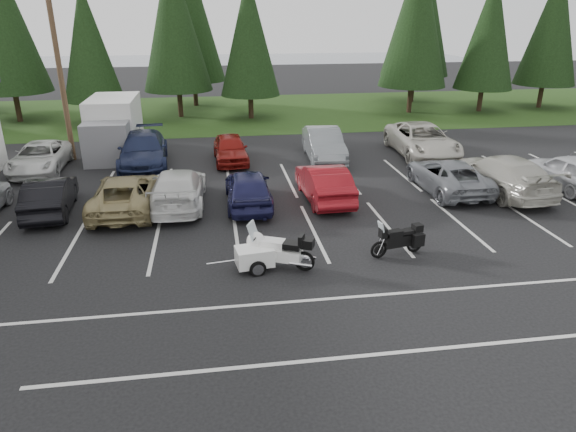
# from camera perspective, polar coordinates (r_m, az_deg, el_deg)

# --- Properties ---
(ground) EXTENTS (120.00, 120.00, 0.00)m
(ground) POSITION_cam_1_polar(r_m,az_deg,el_deg) (16.98, 1.86, -3.17)
(ground) COLOR black
(ground) RESTS_ON ground
(grass_strip) EXTENTS (80.00, 16.00, 0.01)m
(grass_strip) POSITION_cam_1_polar(r_m,az_deg,el_deg) (39.88, -4.39, 11.45)
(grass_strip) COLOR #213C13
(grass_strip) RESTS_ON ground
(lake_water) EXTENTS (70.00, 50.00, 0.02)m
(lake_water) POSITION_cam_1_polar(r_m,az_deg,el_deg) (70.82, -3.04, 16.04)
(lake_water) COLOR slate
(lake_water) RESTS_ON ground
(utility_pole) EXTENTS (1.60, 0.26, 9.00)m
(utility_pole) POSITION_cam_1_polar(r_m,az_deg,el_deg) (28.17, -24.10, 15.01)
(utility_pole) COLOR #473321
(utility_pole) RESTS_ON ground
(box_truck) EXTENTS (2.40, 5.60, 2.90)m
(box_truck) POSITION_cam_1_polar(r_m,az_deg,el_deg) (28.69, -18.97, 9.18)
(box_truck) COLOR silver
(box_truck) RESTS_ON ground
(stall_markings) EXTENTS (32.00, 16.00, 0.01)m
(stall_markings) POSITION_cam_1_polar(r_m,az_deg,el_deg) (18.78, 0.78, -0.60)
(stall_markings) COLOR silver
(stall_markings) RESTS_ON ground
(conifer_2) EXTENTS (5.10, 5.10, 11.89)m
(conifer_2) POSITION_cam_1_polar(r_m,az_deg,el_deg) (40.15, -29.40, 18.95)
(conifer_2) COLOR #332316
(conifer_2) RESTS_ON ground
(conifer_3) EXTENTS (3.87, 3.87, 9.02)m
(conifer_3) POSITION_cam_1_polar(r_m,az_deg,el_deg) (37.37, -21.39, 17.54)
(conifer_3) COLOR #332316
(conifer_3) RESTS_ON ground
(conifer_4) EXTENTS (4.80, 4.80, 11.17)m
(conifer_4) POSITION_cam_1_polar(r_m,az_deg,el_deg) (38.09, -12.58, 20.42)
(conifer_4) COLOR #332316
(conifer_4) RESTS_ON ground
(conifer_5) EXTENTS (4.14, 4.14, 9.63)m
(conifer_5) POSITION_cam_1_polar(r_m,az_deg,el_deg) (36.86, -4.35, 19.41)
(conifer_5) COLOR #332316
(conifer_5) RESTS_ON ground
(conifer_6) EXTENTS (4.93, 4.93, 11.48)m
(conifer_6) POSITION_cam_1_polar(r_m,az_deg,el_deg) (40.07, 14.13, 20.61)
(conifer_6) COLOR #332316
(conifer_6) RESTS_ON ground
(conifer_7) EXTENTS (4.27, 4.27, 9.94)m
(conifer_7) POSITION_cam_1_polar(r_m,az_deg,el_deg) (42.17, 21.49, 18.61)
(conifer_7) COLOR #332316
(conifer_7) RESTS_ON ground
(conifer_8) EXTENTS (4.53, 4.53, 10.56)m
(conifer_8) POSITION_cam_1_polar(r_m,az_deg,el_deg) (45.72, 27.38, 18.34)
(conifer_8) COLOR #332316
(conifer_8) RESTS_ON ground
(conifer_back_b) EXTENTS (4.97, 4.97, 11.58)m
(conifer_back_b) POSITION_cam_1_polar(r_m,az_deg,el_deg) (42.64, -10.81, 20.98)
(conifer_back_b) COLOR #332316
(conifer_back_b) RESTS_ON ground
(conifer_back_c) EXTENTS (5.50, 5.50, 12.81)m
(conifer_back_c) POSITION_cam_1_polar(r_m,az_deg,el_deg) (45.17, 14.40, 21.65)
(conifer_back_c) COLOR #332316
(conifer_back_c) RESTS_ON ground
(car_near_1) EXTENTS (1.89, 4.34, 1.39)m
(car_near_1) POSITION_cam_1_polar(r_m,az_deg,el_deg) (21.36, -24.95, 2.09)
(car_near_1) COLOR black
(car_near_1) RESTS_ON ground
(car_near_2) EXTENTS (2.33, 4.97, 1.37)m
(car_near_2) POSITION_cam_1_polar(r_m,az_deg,el_deg) (20.57, -17.61, 2.41)
(car_near_2) COLOR #978757
(car_near_2) RESTS_ON ground
(car_near_3) EXTENTS (2.19, 5.08, 1.46)m
(car_near_3) POSITION_cam_1_polar(r_m,az_deg,el_deg) (20.55, -12.13, 3.07)
(car_near_3) COLOR silver
(car_near_3) RESTS_ON ground
(car_near_4) EXTENTS (1.77, 4.33, 1.47)m
(car_near_4) POSITION_cam_1_polar(r_m,az_deg,el_deg) (20.13, -4.43, 3.12)
(car_near_4) COLOR #1C1C46
(car_near_4) RESTS_ON ground
(car_near_5) EXTENTS (1.70, 4.50, 1.46)m
(car_near_5) POSITION_cam_1_polar(r_m,az_deg,el_deg) (20.79, 4.03, 3.74)
(car_near_5) COLOR maroon
(car_near_5) RESTS_ON ground
(car_near_6) EXTENTS (2.30, 4.93, 1.37)m
(car_near_6) POSITION_cam_1_polar(r_m,az_deg,el_deg) (22.83, 17.32, 4.32)
(car_near_6) COLOR gray
(car_near_6) RESTS_ON ground
(car_near_7) EXTENTS (2.75, 5.69, 1.60)m
(car_near_7) POSITION_cam_1_polar(r_m,az_deg,el_deg) (23.40, 22.63, 4.33)
(car_near_7) COLOR #BAB7AB
(car_near_7) RESTS_ON ground
(car_near_8) EXTENTS (2.13, 4.61, 1.53)m
(car_near_8) POSITION_cam_1_polar(r_m,az_deg,el_deg) (25.15, 28.75, 4.36)
(car_near_8) COLOR silver
(car_near_8) RESTS_ON ground
(car_far_0) EXTENTS (2.27, 4.82, 1.33)m
(car_far_0) POSITION_cam_1_polar(r_m,az_deg,el_deg) (27.33, -25.85, 5.89)
(car_far_0) COLOR silver
(car_far_0) RESTS_ON ground
(car_far_1) EXTENTS (2.61, 5.71, 1.62)m
(car_far_1) POSITION_cam_1_polar(r_m,az_deg,el_deg) (26.32, -15.78, 7.04)
(car_far_1) COLOR #1A2242
(car_far_1) RESTS_ON ground
(car_far_2) EXTENTS (1.76, 4.09, 1.38)m
(car_far_2) POSITION_cam_1_polar(r_m,az_deg,el_deg) (26.30, -6.42, 7.45)
(car_far_2) COLOR maroon
(car_far_2) RESTS_ON ground
(car_far_3) EXTENTS (1.89, 4.90, 1.59)m
(car_far_3) POSITION_cam_1_polar(r_m,az_deg,el_deg) (26.64, 3.99, 7.95)
(car_far_3) COLOR slate
(car_far_3) RESTS_ON ground
(car_far_4) EXTENTS (2.91, 5.97, 1.63)m
(car_far_4) POSITION_cam_1_polar(r_m,az_deg,el_deg) (28.30, 14.70, 8.17)
(car_far_4) COLOR beige
(car_far_4) RESTS_ON ground
(touring_motorcycle) EXTENTS (2.60, 1.74, 1.39)m
(touring_motorcycle) POSITION_cam_1_polar(r_m,az_deg,el_deg) (15.21, -1.16, -3.40)
(touring_motorcycle) COLOR white
(touring_motorcycle) RESTS_ON ground
(cargo_trailer) EXTENTS (1.68, 1.10, 0.73)m
(cargo_trailer) POSITION_cam_1_polar(r_m,az_deg,el_deg) (15.25, -3.74, -4.75)
(cargo_trailer) COLOR white
(cargo_trailer) RESTS_ON ground
(adventure_motorcycle) EXTENTS (2.13, 1.08, 1.24)m
(adventure_motorcycle) POSITION_cam_1_polar(r_m,az_deg,el_deg) (16.36, 12.09, -2.30)
(adventure_motorcycle) COLOR black
(adventure_motorcycle) RESTS_ON ground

